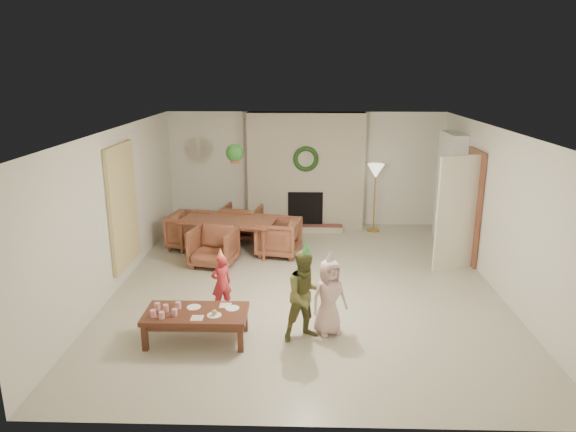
{
  "coord_description": "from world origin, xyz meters",
  "views": [
    {
      "loc": [
        -0.06,
        -7.89,
        3.39
      ],
      "look_at": [
        -0.3,
        0.4,
        1.05
      ],
      "focal_mm": 32.68,
      "sensor_mm": 36.0,
      "label": 1
    }
  ],
  "objects_px": {
    "child_plaid": "(306,295)",
    "dining_chair_far": "(242,222)",
    "dining_chair_left": "(190,231)",
    "child_pink": "(329,297)",
    "dining_chair_near": "(214,247)",
    "coffee_table_top": "(196,314)",
    "dining_chair_right": "(278,237)",
    "dining_table": "(229,235)",
    "child_red": "(221,283)"
  },
  "relations": [
    {
      "from": "dining_chair_right",
      "to": "child_pink",
      "type": "bearing_deg",
      "value": 26.72
    },
    {
      "from": "dining_table",
      "to": "child_plaid",
      "type": "distance_m",
      "value": 3.67
    },
    {
      "from": "dining_chair_near",
      "to": "dining_chair_left",
      "type": "distance_m",
      "value": 1.11
    },
    {
      "from": "dining_chair_far",
      "to": "dining_chair_near",
      "type": "bearing_deg",
      "value": 90.0
    },
    {
      "from": "dining_chair_right",
      "to": "coffee_table_top",
      "type": "xyz_separation_m",
      "value": [
        -0.9,
        -3.26,
        0.02
      ]
    },
    {
      "from": "dining_table",
      "to": "child_red",
      "type": "height_order",
      "value": "child_red"
    },
    {
      "from": "dining_chair_near",
      "to": "child_plaid",
      "type": "relative_size",
      "value": 0.64
    },
    {
      "from": "dining_table",
      "to": "child_red",
      "type": "bearing_deg",
      "value": -72.59
    },
    {
      "from": "child_plaid",
      "to": "dining_chair_far",
      "type": "bearing_deg",
      "value": 84.7
    },
    {
      "from": "dining_table",
      "to": "child_plaid",
      "type": "bearing_deg",
      "value": -54.63
    },
    {
      "from": "dining_table",
      "to": "child_red",
      "type": "relative_size",
      "value": 2.13
    },
    {
      "from": "child_red",
      "to": "child_pink",
      "type": "height_order",
      "value": "child_pink"
    },
    {
      "from": "coffee_table_top",
      "to": "child_plaid",
      "type": "xyz_separation_m",
      "value": [
        1.4,
        0.11,
        0.22
      ]
    },
    {
      "from": "dining_chair_near",
      "to": "child_red",
      "type": "relative_size",
      "value": 0.91
    },
    {
      "from": "child_red",
      "to": "dining_chair_right",
      "type": "bearing_deg",
      "value": -136.34
    },
    {
      "from": "dining_chair_near",
      "to": "child_red",
      "type": "bearing_deg",
      "value": -65.26
    },
    {
      "from": "child_red",
      "to": "coffee_table_top",
      "type": "bearing_deg",
      "value": 48.0
    },
    {
      "from": "dining_chair_near",
      "to": "child_pink",
      "type": "relative_size",
      "value": 0.75
    },
    {
      "from": "dining_chair_far",
      "to": "child_red",
      "type": "relative_size",
      "value": 0.91
    },
    {
      "from": "dining_table",
      "to": "coffee_table_top",
      "type": "bearing_deg",
      "value": -77.23
    },
    {
      "from": "dining_table",
      "to": "dining_chair_left",
      "type": "height_order",
      "value": "dining_chair_left"
    },
    {
      "from": "coffee_table_top",
      "to": "dining_table",
      "type": "bearing_deg",
      "value": 90.75
    },
    {
      "from": "child_plaid",
      "to": "child_pink",
      "type": "bearing_deg",
      "value": 3.32
    },
    {
      "from": "dining_chair_near",
      "to": "dining_chair_right",
      "type": "distance_m",
      "value": 1.26
    },
    {
      "from": "dining_chair_near",
      "to": "dining_chair_right",
      "type": "xyz_separation_m",
      "value": [
        1.12,
        0.57,
        0.0
      ]
    },
    {
      "from": "dining_chair_left",
      "to": "child_pink",
      "type": "height_order",
      "value": "child_pink"
    },
    {
      "from": "child_plaid",
      "to": "child_red",
      "type": "bearing_deg",
      "value": 124.43
    },
    {
      "from": "dining_chair_left",
      "to": "child_plaid",
      "type": "height_order",
      "value": "child_plaid"
    },
    {
      "from": "child_pink",
      "to": "dining_chair_far",
      "type": "bearing_deg",
      "value": 86.03
    },
    {
      "from": "dining_table",
      "to": "dining_chair_left",
      "type": "distance_m",
      "value": 0.79
    },
    {
      "from": "dining_table",
      "to": "dining_chair_far",
      "type": "bearing_deg",
      "value": 90.0
    },
    {
      "from": "dining_chair_far",
      "to": "child_pink",
      "type": "distance_m",
      "value": 4.29
    },
    {
      "from": "coffee_table_top",
      "to": "child_red",
      "type": "xyz_separation_m",
      "value": [
        0.19,
        0.89,
        0.05
      ]
    },
    {
      "from": "coffee_table_top",
      "to": "dining_chair_far",
      "type": "bearing_deg",
      "value": 88.39
    },
    {
      "from": "dining_chair_left",
      "to": "child_pink",
      "type": "xyz_separation_m",
      "value": [
        2.54,
        -3.36,
        0.16
      ]
    },
    {
      "from": "dining_chair_near",
      "to": "child_pink",
      "type": "xyz_separation_m",
      "value": [
        1.93,
        -2.43,
        0.16
      ]
    },
    {
      "from": "dining_chair_far",
      "to": "dining_chair_left",
      "type": "bearing_deg",
      "value": 45.0
    },
    {
      "from": "child_plaid",
      "to": "child_pink",
      "type": "relative_size",
      "value": 1.17
    },
    {
      "from": "dining_chair_right",
      "to": "dining_chair_near",
      "type": "bearing_deg",
      "value": -51.34
    },
    {
      "from": "dining_chair_right",
      "to": "child_plaid",
      "type": "height_order",
      "value": "child_plaid"
    },
    {
      "from": "dining_chair_left",
      "to": "dining_chair_far",
      "type": "bearing_deg",
      "value": -45.0
    },
    {
      "from": "dining_chair_far",
      "to": "coffee_table_top",
      "type": "relative_size",
      "value": 0.58
    },
    {
      "from": "child_red",
      "to": "dining_table",
      "type": "bearing_deg",
      "value": -114.03
    },
    {
      "from": "child_pink",
      "to": "dining_chair_left",
      "type": "bearing_deg",
      "value": 101.08
    },
    {
      "from": "dining_table",
      "to": "dining_chair_left",
      "type": "xyz_separation_m",
      "value": [
        -0.77,
        0.16,
        0.03
      ]
    },
    {
      "from": "dining_chair_near",
      "to": "coffee_table_top",
      "type": "distance_m",
      "value": 2.7
    },
    {
      "from": "dining_table",
      "to": "dining_chair_right",
      "type": "bearing_deg",
      "value": 0.0
    },
    {
      "from": "dining_chair_far",
      "to": "child_pink",
      "type": "bearing_deg",
      "value": 123.77
    },
    {
      "from": "dining_chair_right",
      "to": "child_pink",
      "type": "height_order",
      "value": "child_pink"
    },
    {
      "from": "dining_chair_near",
      "to": "coffee_table_top",
      "type": "bearing_deg",
      "value": -73.53
    }
  ]
}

